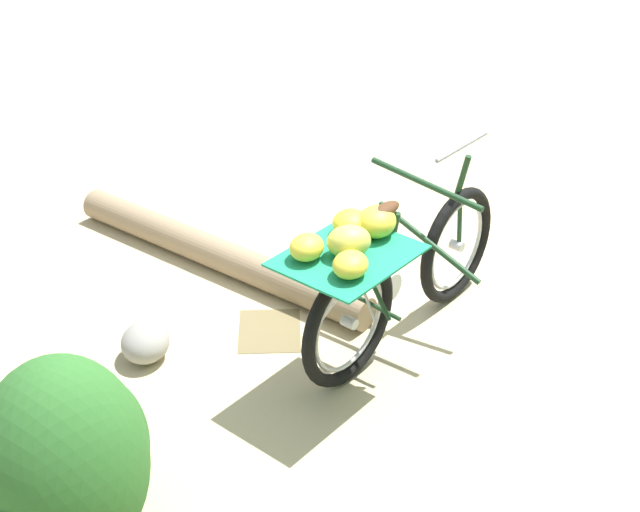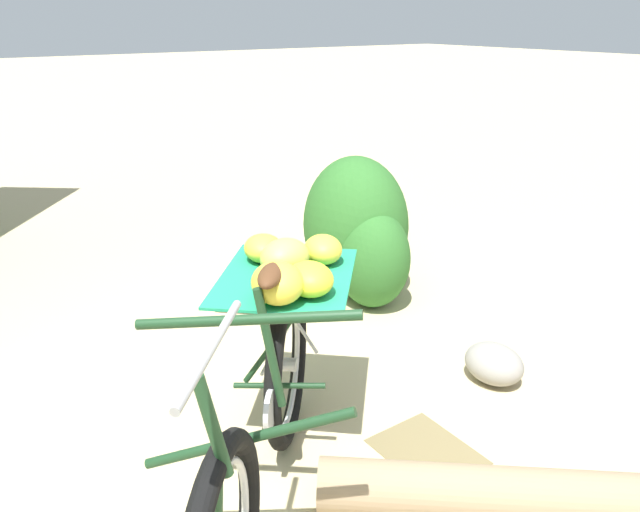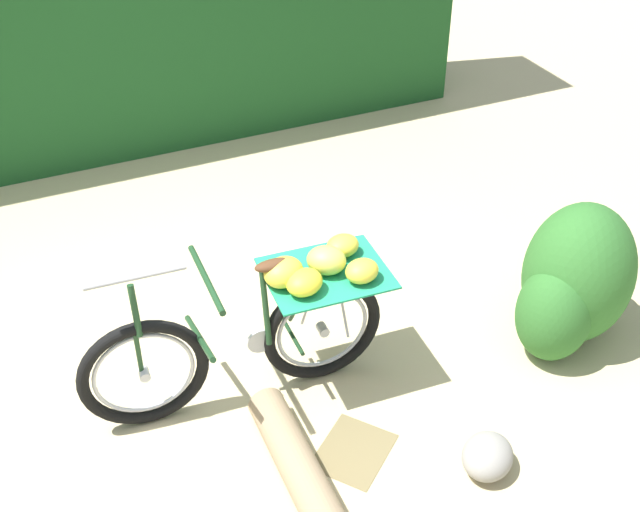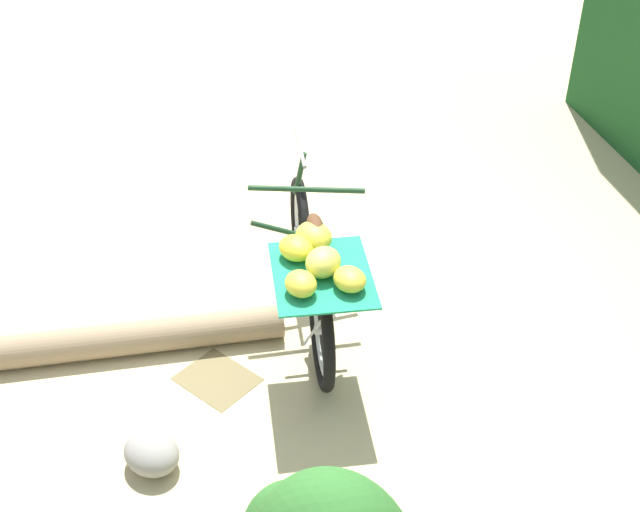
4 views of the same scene
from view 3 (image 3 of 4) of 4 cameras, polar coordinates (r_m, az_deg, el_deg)
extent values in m
plane|color=#C6B284|center=(4.91, -7.12, -9.81)|extent=(60.00, 60.00, 0.00)
torus|color=black|center=(4.59, -12.30, -8.12)|extent=(0.59, 0.54, 0.73)
torus|color=#B7B7BC|center=(4.59, -12.30, -8.12)|extent=(0.44, 0.40, 0.57)
cylinder|color=#B7B7BC|center=(4.59, -12.30, -8.12)|extent=(0.10, 0.10, 0.06)
torus|color=black|center=(4.76, 0.19, -5.20)|extent=(0.59, 0.54, 0.73)
torus|color=#B7B7BC|center=(4.76, 0.19, -5.20)|extent=(0.44, 0.40, 0.57)
cylinder|color=#B7B7BC|center=(4.76, 0.19, -5.20)|extent=(0.10, 0.10, 0.06)
cylinder|color=#19381E|center=(4.51, -8.51, -5.70)|extent=(0.50, 0.54, 0.30)
cylinder|color=#19381E|center=(4.27, -8.05, -1.58)|extent=(0.50, 0.55, 0.11)
cylinder|color=#19381E|center=(4.50, -3.87, -3.58)|extent=(0.10, 0.11, 0.49)
cylinder|color=#19381E|center=(4.70, -1.99, -5.59)|extent=(0.27, 0.30, 0.05)
cylinder|color=#19381E|center=(4.57, -1.57, -3.49)|extent=(0.23, 0.25, 0.47)
cylinder|color=#19381E|center=(4.49, -12.66, -6.77)|extent=(0.05, 0.05, 0.30)
cylinder|color=#19381E|center=(4.30, -12.92, -3.79)|extent=(0.09, 0.09, 0.30)
cylinder|color=gray|center=(4.17, -12.89, -1.51)|extent=(0.40, 0.37, 0.02)
ellipsoid|color=#4C2D19|center=(4.34, -3.25, -0.63)|extent=(0.22, 0.21, 0.06)
cylinder|color=#B7B7BC|center=(4.65, -4.22, -5.99)|extent=(0.13, 0.12, 0.16)
cylinder|color=#B7B7BC|center=(4.61, -0.91, -3.70)|extent=(0.15, 0.16, 0.39)
cylinder|color=#B7B7BC|center=(4.67, 1.52, -3.12)|extent=(0.18, 0.19, 0.39)
cube|color=brown|center=(4.51, 0.44, -1.40)|extent=(0.74, 0.73, 0.02)
cube|color=#1E8C60|center=(4.50, 0.44, -1.21)|extent=(0.87, 0.86, 0.01)
ellipsoid|color=yellow|center=(4.60, 1.60, 0.73)|extent=(0.25, 0.23, 0.12)
ellipsoid|color=yellow|center=(4.32, -1.11, -1.87)|extent=(0.25, 0.23, 0.13)
ellipsoid|color=#CCC64C|center=(4.46, 0.45, -0.30)|extent=(0.24, 0.26, 0.16)
ellipsoid|color=yellow|center=(4.41, 2.98, -1.06)|extent=(0.25, 0.23, 0.13)
ellipsoid|color=yellow|center=(4.38, -2.59, -1.15)|extent=(0.28, 0.25, 0.16)
ellipsoid|color=#2D6628|center=(5.25, 17.76, -1.17)|extent=(0.75, 0.68, 0.94)
ellipsoid|color=#2D6628|center=(5.14, 16.21, -3.80)|extent=(0.52, 0.47, 0.66)
ellipsoid|color=#2D6628|center=(5.54, 18.68, -1.41)|extent=(0.47, 0.42, 0.61)
cylinder|color=#4C3823|center=(5.48, 17.05, -4.31)|extent=(0.07, 0.07, 0.19)
ellipsoid|color=gray|center=(4.53, 11.73, -13.67)|extent=(0.32, 0.27, 0.20)
cube|color=olive|center=(4.59, 2.38, -13.58)|extent=(0.44, 0.36, 0.01)
camera|label=1|loc=(7.02, 18.98, 29.69)|focal=48.39mm
camera|label=2|loc=(3.53, -34.12, 0.14)|focal=34.51mm
camera|label=4|loc=(5.70, 45.58, 26.98)|focal=46.93mm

